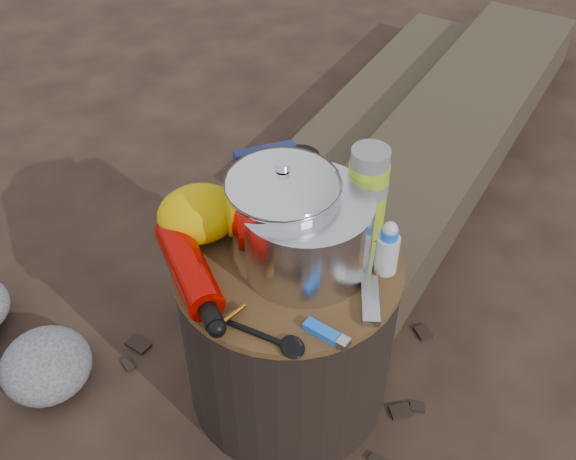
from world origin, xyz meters
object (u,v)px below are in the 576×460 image
object	(u,v)px
stump	(288,329)
travel_mug	(300,178)
camping_pot	(283,214)
thermos	(367,193)
fuel_bottle	(189,268)
log_main	(436,155)

from	to	relation	value
stump	travel_mug	xyz separation A→B (m)	(0.08, 0.17, 0.26)
camping_pot	thermos	distance (m)	0.17
stump	fuel_bottle	world-z (taller)	fuel_bottle
stump	travel_mug	bearing A→B (deg)	64.37
fuel_bottle	travel_mug	distance (m)	0.31
fuel_bottle	travel_mug	world-z (taller)	travel_mug
camping_pot	fuel_bottle	world-z (taller)	camping_pot
log_main	travel_mug	xyz separation A→B (m)	(-0.59, -0.44, 0.37)
camping_pot	stump	bearing A→B (deg)	-81.79
camping_pot	fuel_bottle	size ratio (longest dim) A/B	0.74
fuel_bottle	camping_pot	bearing A→B (deg)	-0.98
log_main	camping_pot	xyz separation A→B (m)	(-0.67, -0.58, 0.42)
thermos	stump	bearing A→B (deg)	-167.89
thermos	log_main	bearing A→B (deg)	48.45
fuel_bottle	log_main	bearing A→B (deg)	29.07
camping_pot	thermos	xyz separation A→B (m)	(0.17, 0.02, -0.01)
fuel_bottle	travel_mug	size ratio (longest dim) A/B	2.53
travel_mug	log_main	bearing A→B (deg)	36.45
stump	log_main	bearing A→B (deg)	41.97
log_main	thermos	xyz separation A→B (m)	(-0.50, -0.57, 0.41)
camping_pot	fuel_bottle	xyz separation A→B (m)	(-0.18, -0.02, -0.07)
thermos	travel_mug	distance (m)	0.16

